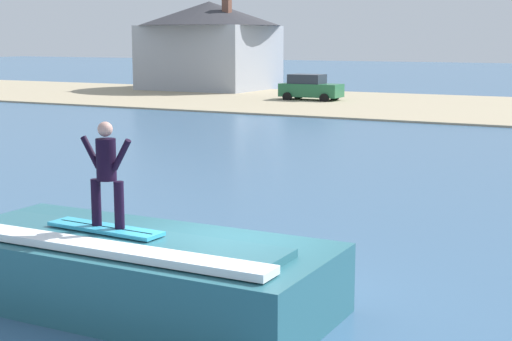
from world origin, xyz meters
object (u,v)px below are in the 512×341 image
wave_crest (134,271)px  surfer (106,169)px  car_near_shore (310,88)px  house_with_chimney (210,41)px  surfboard (105,228)px

wave_crest → surfer: size_ratio=3.84×
wave_crest → surfer: surfer is taller
wave_crest → car_near_shore: bearing=109.6°
surfer → house_with_chimney: size_ratio=0.14×
surfboard → car_near_shore: car_near_shore is taller
surfer → car_near_shore: size_ratio=0.40×
wave_crest → surfboard: surfboard is taller
house_with_chimney → surfer: bearing=-61.0°
surfer → car_near_shore: surfer is taller
surfboard → surfer: surfer is taller
surfer → house_with_chimney: bearing=119.0°
surfboard → car_near_shore: bearing=109.0°
wave_crest → surfer: 1.72m
house_with_chimney → surfboard: bearing=-61.0°
wave_crest → surfer: bearing=-155.5°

